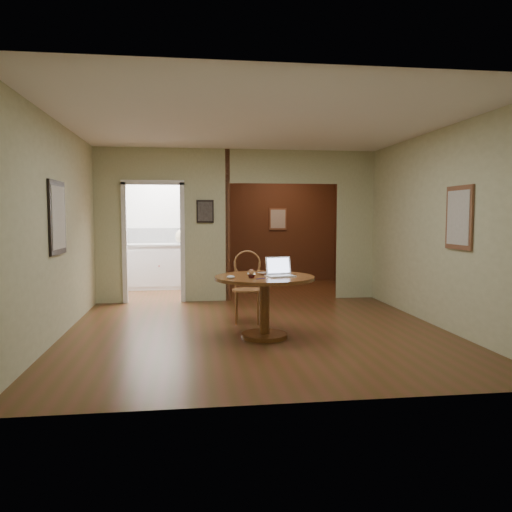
{
  "coord_description": "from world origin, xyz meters",
  "views": [
    {
      "loc": [
        -0.88,
        -6.37,
        1.52
      ],
      "look_at": [
        -0.05,
        -0.2,
        1.02
      ],
      "focal_mm": 35.0,
      "sensor_mm": 36.0,
      "label": 1
    }
  ],
  "objects": [
    {
      "name": "closed_laptop",
      "position": [
        0.18,
        -0.13,
        0.79
      ],
      "size": [
        0.42,
        0.35,
        0.03
      ],
      "primitive_type": "imported",
      "rotation": [
        0.0,
        0.0,
        0.39
      ],
      "color": "silver",
      "rests_on": "dining_table"
    },
    {
      "name": "chair",
      "position": [
        -0.06,
        0.7,
        0.57
      ],
      "size": [
        0.49,
        0.49,
        1.02
      ],
      "rotation": [
        0.0,
        0.0,
        -0.13
      ],
      "color": "brown",
      "rests_on": "ground"
    },
    {
      "name": "grocery_bag",
      "position": [
        -1.02,
        4.2,
        1.09
      ],
      "size": [
        0.33,
        0.29,
        0.3
      ],
      "primitive_type": "ellipsoid",
      "rotation": [
        0.0,
        0.0,
        -0.1
      ],
      "color": "#BBB289",
      "rests_on": "kitchen_cabinet"
    },
    {
      "name": "pen",
      "position": [
        -0.04,
        -0.55,
        0.78
      ],
      "size": [
        0.11,
        0.07,
        0.01
      ],
      "primitive_type": "cylinder",
      "rotation": [
        0.0,
        1.57,
        0.51
      ],
      "color": "#0D0E60",
      "rests_on": "dining_table"
    },
    {
      "name": "kitchen_cabinet",
      "position": [
        -1.35,
        4.2,
        0.47
      ],
      "size": [
        2.06,
        0.6,
        0.94
      ],
      "color": "white",
      "rests_on": "ground"
    },
    {
      "name": "room_shell",
      "position": [
        -0.47,
        3.1,
        1.29
      ],
      "size": [
        5.2,
        7.5,
        5.0
      ],
      "color": "white",
      "rests_on": "ground"
    },
    {
      "name": "wine_glass",
      "position": [
        -0.14,
        -0.46,
        0.83
      ],
      "size": [
        0.1,
        0.1,
        0.11
      ],
      "primitive_type": null,
      "color": "white",
      "rests_on": "dining_table"
    },
    {
      "name": "mouse",
      "position": [
        -0.4,
        -0.51,
        0.8
      ],
      "size": [
        0.11,
        0.07,
        0.04
      ],
      "primitive_type": "ellipsoid",
      "rotation": [
        0.0,
        0.0,
        0.1
      ],
      "color": "white",
      "rests_on": "dining_table"
    },
    {
      "name": "open_laptop",
      "position": [
        0.23,
        -0.3,
        0.84
      ],
      "size": [
        0.38,
        0.36,
        0.23
      ],
      "rotation": [
        0.0,
        0.0,
        0.23
      ],
      "color": "white",
      "rests_on": "dining_table"
    },
    {
      "name": "dining_table",
      "position": [
        0.04,
        -0.29,
        0.57
      ],
      "size": [
        1.24,
        1.24,
        0.77
      ],
      "rotation": [
        0.0,
        0.0,
        0.25
      ],
      "color": "brown",
      "rests_on": "ground"
    },
    {
      "name": "floor",
      "position": [
        0.0,
        0.0,
        0.0
      ],
      "size": [
        5.0,
        5.0,
        0.0
      ],
      "primitive_type": "plane",
      "color": "#493115",
      "rests_on": "ground"
    }
  ]
}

